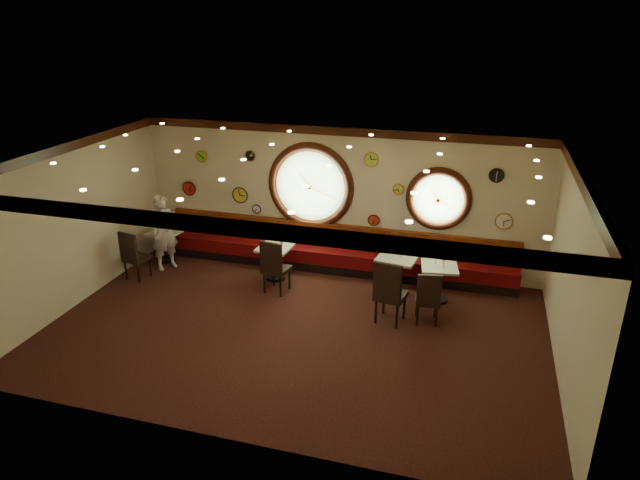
{
  "coord_description": "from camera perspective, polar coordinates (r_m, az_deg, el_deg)",
  "views": [
    {
      "loc": [
        2.97,
        -8.63,
        5.46
      ],
      "look_at": [
        0.25,
        0.8,
        1.5
      ],
      "focal_mm": 32.0,
      "sensor_mm": 36.0,
      "label": 1
    }
  ],
  "objects": [
    {
      "name": "banquette_seat",
      "position": [
        12.79,
        1.32,
        -1.57
      ],
      "size": [
        8.0,
        0.55,
        0.3
      ],
      "primitive_type": "cube",
      "color": "#54070B",
      "rests_on": "banquette_base"
    },
    {
      "name": "wall_clock_8",
      "position": [
        13.49,
        -11.72,
        8.19
      ],
      "size": [
        0.26,
        0.03,
        0.26
      ],
      "primitive_type": "cylinder",
      "rotation": [
        1.57,
        0.0,
        0.0
      ],
      "color": "#89D52A",
      "rests_on": "wall_back"
    },
    {
      "name": "wall_clock_2",
      "position": [
        12.53,
        5.4,
        1.99
      ],
      "size": [
        0.24,
        0.03,
        0.24
      ],
      "primitive_type": "cylinder",
      "rotation": [
        1.57,
        0.0,
        0.0
      ],
      "color": "red",
      "rests_on": "wall_back"
    },
    {
      "name": "molding_back",
      "position": [
        12.18,
        1.72,
        10.84
      ],
      "size": [
        9.0,
        0.1,
        0.18
      ],
      "primitive_type": "cube",
      "color": "black",
      "rests_on": "wall_back"
    },
    {
      "name": "wall_clock_5",
      "position": [
        13.33,
        -7.99,
        4.47
      ],
      "size": [
        0.36,
        0.03,
        0.36
      ],
      "primitive_type": "cylinder",
      "rotation": [
        1.57,
        0.0,
        0.0
      ],
      "color": "yellow",
      "rests_on": "wall_back"
    },
    {
      "name": "table_a",
      "position": [
        13.73,
        -15.24,
        -0.26
      ],
      "size": [
        0.75,
        0.75,
        0.71
      ],
      "color": "black",
      "rests_on": "floor"
    },
    {
      "name": "wall_clock_4",
      "position": [
        13.27,
        -6.34,
        3.11
      ],
      "size": [
        0.2,
        0.03,
        0.2
      ],
      "primitive_type": "cylinder",
      "rotation": [
        1.57,
        0.0,
        0.0
      ],
      "color": "white",
      "rests_on": "wall_back"
    },
    {
      "name": "condiment_c_pepper",
      "position": [
        11.57,
        8.1,
        -1.49
      ],
      "size": [
        0.04,
        0.04,
        0.11
      ],
      "primitive_type": "cylinder",
      "color": "silver",
      "rests_on": "table_c"
    },
    {
      "name": "wall_left",
      "position": [
        12.05,
        -23.4,
        1.42
      ],
      "size": [
        0.02,
        6.0,
        3.2
      ],
      "primitive_type": "cube",
      "color": "#ECE4C6",
      "rests_on": "floor"
    },
    {
      "name": "wall_clock_0",
      "position": [
        12.15,
        5.16,
        8.03
      ],
      "size": [
        0.3,
        0.03,
        0.3
      ],
      "primitive_type": "cylinder",
      "rotation": [
        1.57,
        0.0,
        0.0
      ],
      "color": "#AFD843",
      "rests_on": "wall_back"
    },
    {
      "name": "table_c",
      "position": [
        11.76,
        7.71,
        -3.02
      ],
      "size": [
        0.87,
        0.87,
        0.84
      ],
      "color": "black",
      "rests_on": "floor"
    },
    {
      "name": "banquette_base",
      "position": [
        12.9,
        1.31,
        -2.59
      ],
      "size": [
        8.0,
        0.55,
        0.2
      ],
      "primitive_type": "cube",
      "color": "black",
      "rests_on": "floor"
    },
    {
      "name": "condiment_b_pepper",
      "position": [
        12.26,
        -4.36,
        -0.44
      ],
      "size": [
        0.03,
        0.03,
        0.09
      ],
      "primitive_type": "cylinder",
      "color": "silver",
      "rests_on": "table_b"
    },
    {
      "name": "condiment_d_bottle",
      "position": [
        11.61,
        12.28,
        -1.96
      ],
      "size": [
        0.05,
        0.05,
        0.15
      ],
      "primitive_type": "cylinder",
      "color": "gold",
      "rests_on": "table_d"
    },
    {
      "name": "condiment_d_salt",
      "position": [
        11.56,
        11.47,
        -2.16
      ],
      "size": [
        0.03,
        0.03,
        0.09
      ],
      "primitive_type": "cylinder",
      "color": "#BDBCC1",
      "rests_on": "table_d"
    },
    {
      "name": "porthole_left_frame",
      "position": [
        12.67,
        -0.95,
        5.41
      ],
      "size": [
        1.98,
        0.18,
        1.98
      ],
      "primitive_type": "torus",
      "rotation": [
        1.57,
        0.0,
        0.0
      ],
      "color": "black",
      "rests_on": "wall_back"
    },
    {
      "name": "porthole_right_glass",
      "position": [
        12.21,
        11.78,
        4.06
      ],
      "size": [
        1.1,
        0.02,
        1.1
      ],
      "primitive_type": "cylinder",
      "rotation": [
        1.57,
        0.0,
        0.0
      ],
      "color": "#84AB67",
      "rests_on": "wall_back"
    },
    {
      "name": "condiment_d_pepper",
      "position": [
        11.43,
        12.24,
        -2.48
      ],
      "size": [
        0.04,
        0.04,
        0.1
      ],
      "primitive_type": "cylinder",
      "color": "silver",
      "rests_on": "table_d"
    },
    {
      "name": "porthole_right_ring",
      "position": [
        12.17,
        11.76,
        4.0
      ],
      "size": [
        1.09,
        0.03,
        1.09
      ],
      "primitive_type": "torus",
      "rotation": [
        1.57,
        0.0,
        0.0
      ],
      "color": "#C5892E",
      "rests_on": "wall_back"
    },
    {
      "name": "wall_clock_9",
      "position": [
        12.22,
        7.84,
        5.07
      ],
      "size": [
        0.22,
        0.03,
        0.22
      ],
      "primitive_type": "cylinder",
      "rotation": [
        1.57,
        0.0,
        0.0
      ],
      "color": "#D5D247",
      "rests_on": "wall_back"
    },
    {
      "name": "molding_right",
      "position": [
        9.06,
        25.0,
        4.87
      ],
      "size": [
        0.1,
        6.0,
        0.18
      ],
      "primitive_type": "cube",
      "color": "black",
      "rests_on": "wall_back"
    },
    {
      "name": "floor",
      "position": [
        10.63,
        -2.51,
        -8.94
      ],
      "size": [
        9.0,
        6.0,
        0.0
      ],
      "primitive_type": "cube",
      "color": "black",
      "rests_on": "ground"
    },
    {
      "name": "condiment_c_bottle",
      "position": [
        11.69,
        8.39,
        -1.17
      ],
      "size": [
        0.04,
        0.04,
        0.14
      ],
      "primitive_type": "cylinder",
      "color": "gold",
      "rests_on": "table_c"
    },
    {
      "name": "wall_right",
      "position": [
        9.57,
        23.86,
        -3.81
      ],
      "size": [
        0.02,
        6.0,
        3.2
      ],
      "primitive_type": "cube",
      "color": "#ECE4C6",
      "rests_on": "floor"
    },
    {
      "name": "wall_back",
      "position": [
        12.61,
        1.7,
        4.13
      ],
      "size": [
        9.0,
        0.02,
        3.2
      ],
      "primitive_type": "cube",
      "color": "#ECE4C6",
      "rests_on": "floor"
    },
    {
      "name": "wall_front",
      "position": [
        7.44,
        -10.14,
        -9.64
      ],
      "size": [
        9.0,
        0.02,
        3.2
      ],
      "primitive_type": "cube",
      "color": "#ECE4C6",
      "rests_on": "floor"
    },
    {
      "name": "wall_clock_7",
      "position": [
        12.96,
        -6.98,
        8.38
      ],
      "size": [
        0.24,
        0.03,
        0.24
      ],
      "primitive_type": "cylinder",
      "rotation": [
        1.57,
        0.0,
        0.0
      ],
      "color": "black",
      "rests_on": "wall_back"
    },
    {
      "name": "condiment_a_bottle",
      "position": [
        13.62,
        -15.0,
        1.09
      ],
      "size": [
        0.04,
        0.04,
        0.14
      ],
      "primitive_type": "cylinder",
      "color": "gold",
      "rests_on": "table_a"
    },
    {
      "name": "chair_c",
      "position": [
        10.56,
        6.93,
        -4.87
      ],
      "size": [
        0.62,
        0.62,
        0.78
      ],
      "rotation": [
        0.0,
        0.0,
        -0.19
      ],
      "color": "black",
      "rests_on": "floor"
    },
    {
      "name": "molding_left",
      "position": [
        11.62,
        -24.32,
        8.38
      ],
      "size": [
        0.1,
        6.0,
        0.18
      ],
      "primitive_type": "cube",
      "color": "black",
      "rests_on": "wall_back"
    },
    {
      "name": "table_d",
      "position": [
        11.64,
        11.75,
        -3.8
      ],
      "size": [
        0.8,
        0.8,
        0.77
      ],
      "color": "black",
      "rests_on": "floor"
    },
    {
      "name": "wall_clock_1",
      "position": [
        12.28,
        17.91,
        1.81
      ],
      "size": [
        0.34,
        0.03,
        0.34
      ],
      "primitive_type": "cylinder",
      "rotation": [
        1.57,
        0.0,
        0.0
      ],
      "color": "white",
      "rests_on": "wall_back"
    },
    {
      "name": "condiment_a_salt",
      "position": [
        13.67,
        -15.61,
        1.03
      ],
      "size": [
        0.04,
        0.04,
        0.11
      ],
      "primitive_type": "cylinder",
      "color": "silver",
      "rests_on": "table_a"
    },
    {
      "name": "chair_a",
      "position": [
        12.88,
        -18.23,
        -1.21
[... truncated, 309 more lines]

